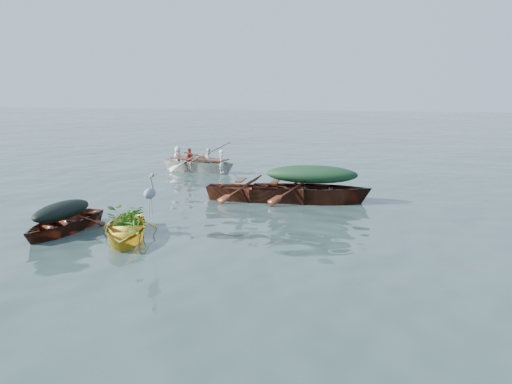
# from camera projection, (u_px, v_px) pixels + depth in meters

# --- Properties ---
(ground) EXTENTS (140.00, 140.00, 0.00)m
(ground) POSITION_uv_depth(u_px,v_px,m) (218.00, 235.00, 11.24)
(ground) COLOR #334844
(ground) RESTS_ON ground
(yellow_dinghy) EXTENTS (2.35, 3.22, 0.78)m
(yellow_dinghy) POSITION_uv_depth(u_px,v_px,m) (126.00, 239.00, 10.96)
(yellow_dinghy) COLOR yellow
(yellow_dinghy) RESTS_ON ground
(dark_covered_boat) EXTENTS (1.38, 3.20, 0.75)m
(dark_covered_boat) POSITION_uv_depth(u_px,v_px,m) (63.00, 232.00, 11.46)
(dark_covered_boat) COLOR #531F13
(dark_covered_boat) RESTS_ON ground
(green_tarp_boat) EXTENTS (4.93, 2.09, 1.14)m
(green_tarp_boat) POSITION_uv_depth(u_px,v_px,m) (311.00, 202.00, 14.49)
(green_tarp_boat) COLOR #451A10
(green_tarp_boat) RESTS_ON ground
(open_wooden_boat) EXTENTS (4.36, 1.62, 0.99)m
(open_wooden_boat) POSITION_uv_depth(u_px,v_px,m) (258.00, 201.00, 14.71)
(open_wooden_boat) COLOR maroon
(open_wooden_boat) RESTS_ON ground
(rowed_boat) EXTENTS (4.42, 1.88, 1.02)m
(rowed_boat) POSITION_uv_depth(u_px,v_px,m) (200.00, 172.00, 19.92)
(rowed_boat) COLOR white
(rowed_boat) RESTS_ON ground
(dark_tarp_cover) EXTENTS (0.76, 1.76, 0.40)m
(dark_tarp_cover) POSITION_uv_depth(u_px,v_px,m) (61.00, 208.00, 11.35)
(dark_tarp_cover) COLOR black
(dark_tarp_cover) RESTS_ON dark_covered_boat
(green_tarp_cover) EXTENTS (2.71, 1.15, 0.52)m
(green_tarp_cover) POSITION_uv_depth(u_px,v_px,m) (312.00, 174.00, 14.32)
(green_tarp_cover) COLOR #16361B
(green_tarp_cover) RESTS_ON green_tarp_boat
(thwart_benches) EXTENTS (2.19, 0.94, 0.04)m
(thwart_benches) POSITION_uv_depth(u_px,v_px,m) (258.00, 184.00, 14.61)
(thwart_benches) COLOR #42250F
(thwart_benches) RESTS_ON open_wooden_boat
(heron) EXTENTS (0.42, 0.48, 0.92)m
(heron) POSITION_uv_depth(u_px,v_px,m) (150.00, 200.00, 10.91)
(heron) COLOR #919599
(heron) RESTS_ON yellow_dinghy
(dinghy_weeds) EXTENTS (1.00, 1.10, 0.60)m
(dinghy_weeds) POSITION_uv_depth(u_px,v_px,m) (129.00, 202.00, 11.36)
(dinghy_weeds) COLOR #22651A
(dinghy_weeds) RESTS_ON yellow_dinghy
(rowers) EXTENTS (3.13, 1.57, 0.76)m
(rowers) POSITION_uv_depth(u_px,v_px,m) (199.00, 150.00, 19.74)
(rowers) COLOR silver
(rowers) RESTS_ON rowed_boat
(oars) EXTENTS (0.96, 2.66, 0.06)m
(oars) POSITION_uv_depth(u_px,v_px,m) (199.00, 158.00, 19.81)
(oars) COLOR olive
(oars) RESTS_ON rowed_boat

